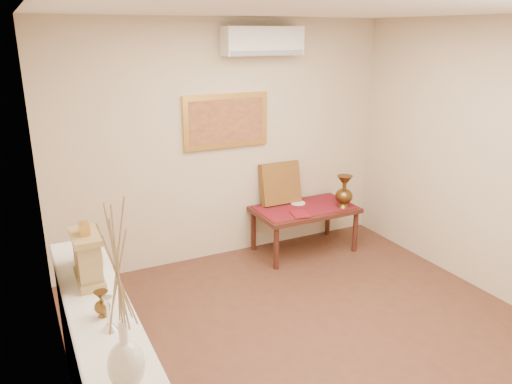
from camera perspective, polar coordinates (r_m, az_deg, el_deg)
floor at (r=4.39m, az=8.95°, el=-17.83°), size 4.50×4.50×0.00m
ceiling at (r=3.58m, az=11.16°, el=19.99°), size 4.50×4.50×0.00m
wall_back at (r=5.67m, az=-3.50°, el=5.67°), size 4.00×0.02×2.70m
wall_left at (r=3.11m, az=-21.68°, el=-6.15°), size 0.02×4.50×2.70m
white_vase at (r=2.29m, az=-15.25°, el=-12.09°), size 0.17×0.17×0.90m
candlestick at (r=2.92m, az=-16.50°, el=-13.17°), size 0.10×0.10×0.20m
brass_urn_small at (r=3.05m, az=-17.24°, el=-11.72°), size 0.09×0.09×0.21m
table_cloth at (r=5.95m, az=5.61°, el=-1.76°), size 1.14×0.59×0.01m
brass_urn_tall at (r=5.95m, az=10.06°, el=0.45°), size 0.21×0.21×0.47m
plate at (r=6.07m, az=4.82°, el=-1.27°), size 0.18×0.18×0.01m
menu at (r=5.71m, az=5.02°, el=-2.52°), size 0.23×0.28×0.01m
cushion at (r=6.00m, az=2.79°, el=1.02°), size 0.50×0.20×0.51m
display_ledge at (r=3.54m, az=-17.06°, el=-18.54°), size 0.37×2.02×0.98m
mantel_clock at (r=3.44m, az=-18.68°, el=-7.07°), size 0.17×0.36×0.41m
wooden_chest at (r=3.71m, az=-18.87°, el=-6.07°), size 0.16×0.21×0.24m
low_table at (r=5.98m, az=5.59°, el=-2.39°), size 1.20×0.70×0.55m
painting at (r=5.60m, az=-3.44°, el=8.12°), size 1.00×0.06×0.60m
ac_unit at (r=5.60m, az=0.77°, el=16.87°), size 0.90×0.25×0.30m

